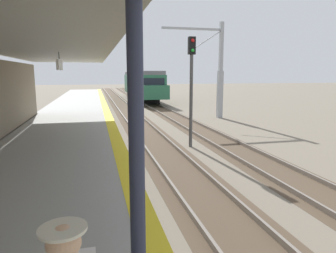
% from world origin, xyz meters
% --- Properties ---
extents(station_platform, '(5.00, 80.00, 0.91)m').
position_xyz_m(station_platform, '(-2.50, 16.00, 0.45)').
color(station_platform, '#999993').
rests_on(station_platform, ground).
extents(track_pair_nearest_platform, '(2.34, 120.00, 0.16)m').
position_xyz_m(track_pair_nearest_platform, '(1.90, 20.00, 0.05)').
color(track_pair_nearest_platform, '#4C3D2D').
rests_on(track_pair_nearest_platform, ground).
extents(track_pair_middle, '(2.34, 120.00, 0.16)m').
position_xyz_m(track_pair_middle, '(5.30, 20.00, 0.05)').
color(track_pair_middle, '#4C3D2D').
rests_on(track_pair_middle, ground).
extents(approaching_train, '(2.93, 19.60, 4.76)m').
position_xyz_m(approaching_train, '(5.30, 42.88, 2.18)').
color(approaching_train, '#286647').
rests_on(approaching_train, ground).
extents(rail_signal_post, '(0.32, 0.34, 5.20)m').
position_xyz_m(rail_signal_post, '(3.43, 15.35, 3.19)').
color(rail_signal_post, '#4C4C4C').
rests_on(rail_signal_post, ground).
extents(catenary_pylon_far_side, '(5.00, 0.40, 7.50)m').
position_xyz_m(catenary_pylon_far_side, '(8.48, 24.38, 3.60)').
color(catenary_pylon_far_side, '#9EA3A8').
rests_on(catenary_pylon_far_side, ground).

